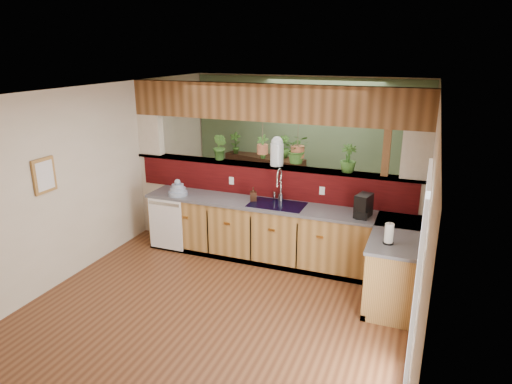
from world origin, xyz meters
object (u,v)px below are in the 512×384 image
at_px(soap_dispenser, 253,194).
at_px(paper_towel, 389,234).
at_px(coffee_maker, 363,207).
at_px(glass_jar, 277,151).
at_px(dish_stack, 178,190).
at_px(faucet, 280,184).
at_px(shelving_console, 265,183).

height_order(soap_dispenser, paper_towel, paper_towel).
distance_m(coffee_maker, paper_towel, 0.88).
bearing_deg(soap_dispenser, glass_jar, 53.40).
bearing_deg(coffee_maker, paper_towel, -47.77).
distance_m(dish_stack, paper_towel, 3.33).
bearing_deg(dish_stack, faucet, 10.13).
relative_size(faucet, glass_jar, 1.16).
distance_m(coffee_maker, glass_jar, 1.56).
xyz_separation_m(soap_dispenser, coffee_maker, (1.64, -0.10, 0.04)).
relative_size(paper_towel, shelving_console, 0.16).
relative_size(faucet, shelving_console, 0.31).
distance_m(glass_jar, shelving_console, 2.37).
bearing_deg(soap_dispenser, faucet, 16.80).
xyz_separation_m(faucet, soap_dispenser, (-0.37, -0.11, -0.17)).
bearing_deg(paper_towel, faucet, 149.35).
bearing_deg(paper_towel, coffee_maker, 117.98).
relative_size(faucet, soap_dispenser, 2.46).
xyz_separation_m(coffee_maker, glass_jar, (-1.39, 0.44, 0.57)).
bearing_deg(dish_stack, coffee_maker, 1.29).
bearing_deg(faucet, shelving_console, 115.47).
bearing_deg(coffee_maker, faucet, -175.47).
relative_size(paper_towel, glass_jar, 0.60).
bearing_deg(faucet, paper_towel, -30.65).
bearing_deg(paper_towel, shelving_console, 130.77).
bearing_deg(soap_dispenser, dish_stack, -172.02).
height_order(faucet, glass_jar, glass_jar).
xyz_separation_m(soap_dispenser, paper_towel, (2.05, -0.88, 0.02)).
relative_size(dish_stack, coffee_maker, 0.93).
bearing_deg(paper_towel, dish_stack, 167.60).
height_order(coffee_maker, glass_jar, glass_jar).
distance_m(dish_stack, coffee_maker, 2.84).
bearing_deg(coffee_maker, glass_jar, 176.63).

